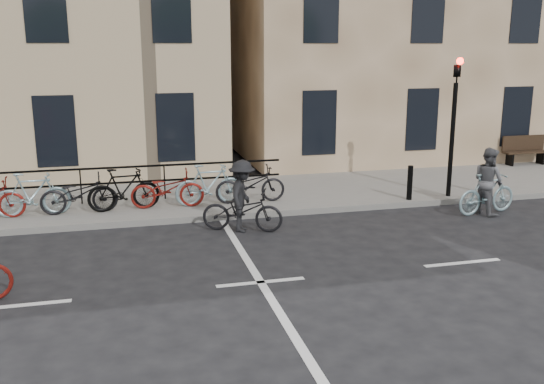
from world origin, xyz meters
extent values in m
plane|color=black|center=(0.00, 0.00, 0.00)|extent=(120.00, 120.00, 0.00)
cube|color=slate|center=(-4.00, 6.00, 0.07)|extent=(46.00, 4.00, 0.15)
cylinder|color=black|center=(6.20, 4.35, 1.65)|extent=(0.12, 0.12, 3.00)
imported|color=black|center=(6.20, 4.35, 3.60)|extent=(0.15, 0.18, 0.90)
sphere|color=#FF0C05|center=(6.20, 4.23, 3.70)|extent=(0.18, 0.18, 0.18)
cylinder|color=black|center=(5.00, 4.25, 0.60)|extent=(0.14, 0.14, 0.90)
cylinder|color=black|center=(7.40, 4.25, 0.60)|extent=(0.14, 0.14, 0.90)
cube|color=black|center=(10.40, 7.65, 0.35)|extent=(0.06, 0.38, 0.40)
cube|color=black|center=(11.60, 7.65, 0.35)|extent=(0.06, 0.38, 0.40)
cube|color=black|center=(11.00, 7.65, 0.58)|extent=(1.60, 0.40, 0.06)
cube|color=black|center=(11.00, 7.83, 0.87)|extent=(1.60, 0.06, 0.50)
cube|color=black|center=(-3.30, 5.90, 0.62)|extent=(10.40, 0.04, 0.95)
imported|color=#89ABB4|center=(-4.35, 5.00, 0.68)|extent=(1.75, 0.49, 1.05)
imported|color=black|center=(-3.30, 5.00, 0.62)|extent=(1.80, 0.63, 0.95)
imported|color=black|center=(-2.25, 5.00, 0.68)|extent=(1.75, 0.49, 1.05)
imported|color=maroon|center=(-1.20, 5.00, 0.62)|extent=(1.80, 0.63, 0.95)
imported|color=#89ABB4|center=(-0.15, 5.00, 0.68)|extent=(1.75, 0.49, 1.05)
imported|color=black|center=(0.90, 5.00, 0.62)|extent=(1.80, 0.63, 0.95)
imported|color=#89ABB4|center=(6.47, 3.01, 0.52)|extent=(1.78, 0.77, 1.04)
imported|color=#58585D|center=(6.47, 3.01, 0.83)|extent=(0.76, 0.91, 1.67)
imported|color=black|center=(0.30, 3.09, 0.48)|extent=(1.93, 1.27, 0.96)
imported|color=black|center=(0.30, 3.09, 0.81)|extent=(0.95, 1.20, 1.63)
camera|label=1|loc=(-2.28, -9.78, 4.09)|focal=40.00mm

